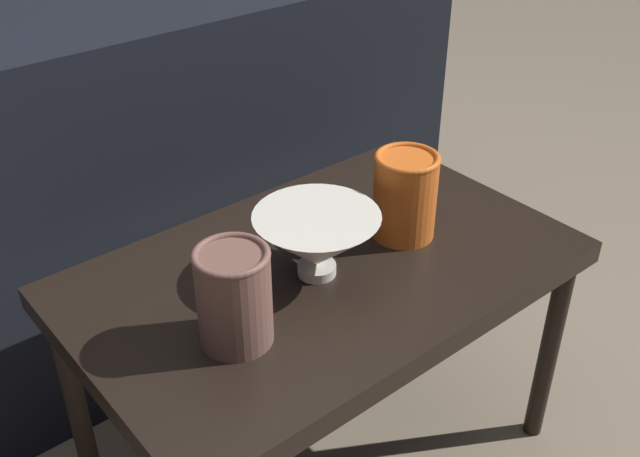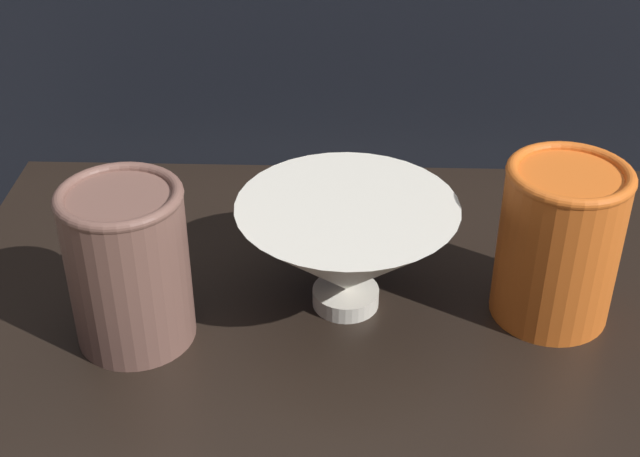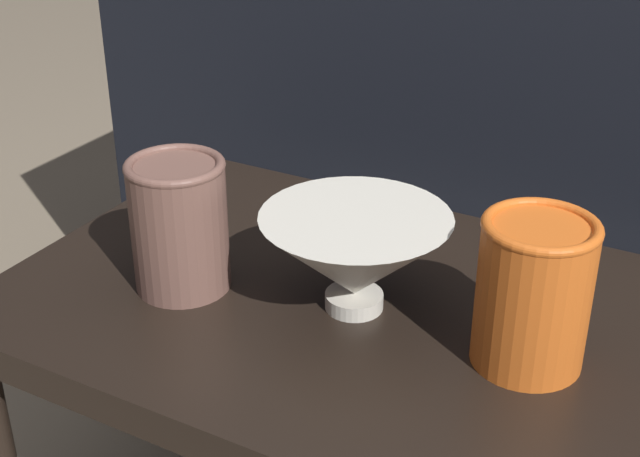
% 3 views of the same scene
% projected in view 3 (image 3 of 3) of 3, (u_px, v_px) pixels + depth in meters
% --- Properties ---
extents(table, '(0.83, 0.51, 0.47)m').
position_uv_depth(table, '(377.00, 343.00, 0.98)').
color(table, black).
rests_on(table, ground_plane).
extents(couch_backdrop, '(1.37, 0.50, 0.77)m').
position_uv_depth(couch_backdrop, '(536.00, 173.00, 1.47)').
color(couch_backdrop, black).
rests_on(couch_backdrop, ground_plane).
extents(bowl, '(0.20, 0.20, 0.11)m').
position_uv_depth(bowl, '(355.00, 257.00, 0.93)').
color(bowl, silver).
rests_on(bowl, table).
extents(vase_textured_left, '(0.11, 0.11, 0.15)m').
position_uv_depth(vase_textured_left, '(179.00, 223.00, 0.97)').
color(vase_textured_left, brown).
rests_on(vase_textured_left, table).
extents(vase_colorful_right, '(0.11, 0.11, 0.15)m').
position_uv_depth(vase_colorful_right, '(534.00, 291.00, 0.84)').
color(vase_colorful_right, orange).
rests_on(vase_colorful_right, table).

